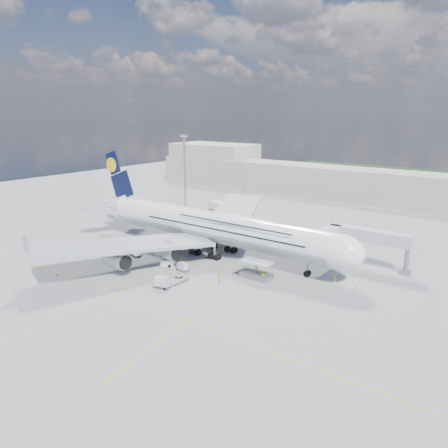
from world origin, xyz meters
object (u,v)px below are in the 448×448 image
Objects in this scene: cargo_loader at (256,272)px; crew_nose at (335,278)px; baggage_tug at (168,262)px; cone_wing_left_outer at (212,221)px; light_mast at (185,171)px; dolly_row_c at (136,254)px; cone_tail at (102,234)px; crew_van at (263,276)px; dolly_row_a at (133,250)px; service_van at (178,279)px; crew_wing at (140,254)px; dolly_nose_far at (162,282)px; dolly_nose_near at (183,266)px; airliner at (214,226)px; catering_truck_inner at (237,221)px; dolly_back at (114,240)px; crew_tug at (131,261)px; catering_truck_outer at (219,209)px; cone_nose at (356,287)px; cone_wing_right_inner at (141,251)px; crew_loader at (219,279)px; cone_wing_right_outer at (57,274)px; cone_wing_left_inner at (210,242)px; dolly_row_b at (137,245)px; jet_bridge at (351,237)px.

cargo_loader is 4.91× the size of crew_nose.
cargo_loader is at bearing -159.03° from crew_nose.
baggage_tug is 40.30m from cone_wing_left_outer.
light_mast is 7.57× the size of baggage_tug.
dolly_row_c is 36.56m from cone_wing_left_outer.
baggage_tug is 5.75× the size of cone_wing_left_outer.
light_mast is 61.95m from baggage_tug.
crew_nose is at bearing 5.18° from cone_tail.
baggage_tug is 22.01m from crew_van.
dolly_row_a is at bearing -86.37° from cone_wing_left_outer.
service_van is (22.50, -8.34, 0.30)m from dolly_row_a.
crew_wing is 2.71× the size of cone_wing_left_outer.
dolly_nose_far reaches higher than dolly_nose_near.
cone_tail is at bearing -82.49° from light_mast.
catering_truck_inner is (-9.12, 22.56, -4.72)m from airliner.
cone_wing_left_outer is (-21.04, 37.01, -0.67)m from dolly_nose_near.
dolly_back is 1.55× the size of crew_nose.
crew_nose is 44.38m from crew_tug.
catering_truck_outer is (16.40, -2.00, -11.16)m from light_mast.
dolly_nose_far is 37.76m from cone_nose.
crew_nose is 47.07m from cone_wing_right_inner.
cone_wing_right_inner is at bearing 42.29° from crew_wing.
cone_wing_right_inner is (-27.62, 4.49, -0.67)m from crew_loader.
crew_van reaches higher than cone_tail.
dolly_row_a is 2.05× the size of crew_nose.
dolly_back is 5.24× the size of cone_wing_right_outer.
cone_wing_right_outer is (6.38, -64.01, -1.80)m from catering_truck_outer.
airliner reaches higher than cone_wing_right_outer.
cone_wing_left_outer is (-24.07, 46.41, -0.89)m from dolly_nose_far.
cone_wing_left_inner is (6.20, 18.90, -0.49)m from crew_wing.
dolly_back is 25.40m from baggage_tug.
catering_truck_outer is 43.49m from cone_wing_right_inner.
cone_wing_left_inner is (-10.97, 28.94, -0.87)m from dolly_nose_far.
service_van reaches higher than dolly_row_a.
dolly_nose_near is (15.64, -0.85, 0.60)m from dolly_row_c.
airliner reaches higher than crew_van.
catering_truck_outer is 59.19m from service_van.
dolly_row_a is at bearing -66.02° from dolly_row_b.
airliner is 18.62m from crew_wing.
dolly_nose_far is at bearing -49.94° from catering_truck_outer.
service_van is at bearing -134.65° from cargo_loader.
crew_van is at bearing 4.12° from cone_wing_right_inner.
crew_van is (-12.46, -7.40, 0.02)m from crew_nose.
cone_wing_left_outer is at bearing 8.18° from crew_wing.
crew_wing is at bearing -37.14° from dolly_row_b.
crew_van reaches higher than cone_wing_left_inner.
cone_wing_right_outer is at bearing -71.50° from catering_truck_outer.
cone_nose is 59.58m from cone_wing_left_outer.
airliner is 35.97m from cone_tail.
jet_bridge is at bearing -19.02° from light_mast.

